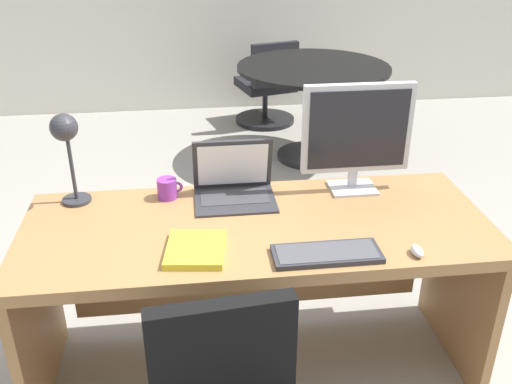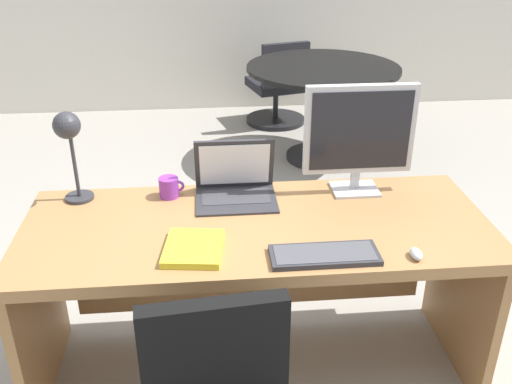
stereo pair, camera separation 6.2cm
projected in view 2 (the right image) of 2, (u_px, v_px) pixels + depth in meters
The scene contains 11 objects.
ground at pixel (236, 209), 3.92m from camera, with size 12.00×12.00×0.00m, color gray.
desk at pixel (256, 257), 2.37m from camera, with size 1.85×0.74×0.74m.
monitor at pixel (360, 133), 2.39m from camera, with size 0.47×0.16×0.48m.
laptop at pixel (235, 179), 2.44m from camera, with size 0.34×0.27×0.25m.
keyboard at pixel (324, 255), 2.03m from camera, with size 0.39×0.15×0.02m.
mouse at pixel (416, 254), 2.02m from camera, with size 0.04×0.07×0.03m.
desk_lamp at pixel (69, 137), 2.29m from camera, with size 0.12×0.15×0.40m.
book at pixel (194, 248), 2.07m from camera, with size 0.23×0.26×0.03m.
coffee_mug at pixel (169, 187), 2.44m from camera, with size 0.11×0.08×0.09m.
meeting_table at pixel (322, 90), 4.44m from camera, with size 1.18×1.18×0.77m.
meeting_chair_near at pixel (278, 91), 5.31m from camera, with size 0.56×0.58×0.79m.
Camera 2 is at (-0.18, -1.95, 1.86)m, focal length 40.12 mm.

